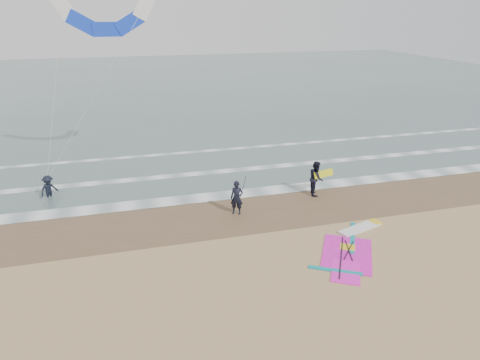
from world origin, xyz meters
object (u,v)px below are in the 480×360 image
object	(u,v)px
person_wading	(48,184)
person_walking	(316,178)
person_standing	(237,198)
surf_kite	(105,18)
windsurf_rig	(352,246)

from	to	relation	value
person_wading	person_walking	bearing A→B (deg)	-55.75
person_standing	surf_kite	bearing A→B (deg)	147.20
windsurf_rig	person_wading	world-z (taller)	person_wading
person_wading	surf_kite	size ratio (longest dim) A/B	0.17
person_standing	surf_kite	distance (m)	13.19
windsurf_rig	person_walking	bearing A→B (deg)	81.63
windsurf_rig	person_walking	xyz separation A→B (m)	(0.86, 5.83, 0.95)
person_standing	person_walking	bearing A→B (deg)	37.67
person_standing	person_wading	xyz separation A→B (m)	(-9.60, 4.74, -0.07)
windsurf_rig	surf_kite	bearing A→B (deg)	126.90
windsurf_rig	person_standing	distance (m)	6.19
person_standing	surf_kite	xyz separation A→B (m)	(-5.65, 8.40, 8.46)
person_wading	surf_kite	world-z (taller)	surf_kite
windsurf_rig	surf_kite	world-z (taller)	surf_kite
person_wading	surf_kite	distance (m)	10.09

